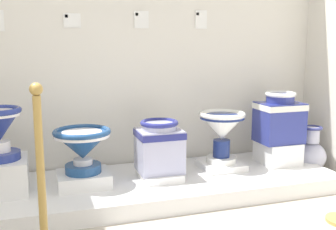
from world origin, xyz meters
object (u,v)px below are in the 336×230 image
at_px(antique_toilet_broad_patterned, 279,117).
at_px(info_placard_second, 72,20).
at_px(antique_toilet_pale_glazed, 82,144).
at_px(info_placard_third, 141,20).
at_px(decorative_vase_companion, 311,153).
at_px(plinth_block_central_ornate, 221,165).
at_px(antique_toilet_central_ornate, 222,128).
at_px(antique_toilet_slender_white, 159,145).
at_px(plinth_block_pale_glazed, 84,179).
at_px(info_placard_fourth, 201,19).
at_px(plinth_block_leftmost, 2,176).
at_px(stanchion_post_near_left, 43,214).
at_px(plinth_block_broad_patterned, 278,152).
at_px(plinth_block_slender_white, 159,174).

height_order(antique_toilet_broad_patterned, info_placard_second, info_placard_second).
distance_m(antique_toilet_pale_glazed, info_placard_third, 1.19).
bearing_deg(info_placard_second, decorative_vase_companion, -11.65).
relative_size(plinth_block_central_ornate, antique_toilet_central_ornate, 0.79).
bearing_deg(antique_toilet_broad_patterned, antique_toilet_slender_white, -176.37).
bearing_deg(plinth_block_pale_glazed, info_placard_fourth, 22.94).
distance_m(plinth_block_central_ornate, info_placard_fourth, 1.29).
bearing_deg(plinth_block_central_ornate, info_placard_second, 160.91).
distance_m(antique_toilet_pale_glazed, decorative_vase_companion, 2.06).
height_order(antique_toilet_pale_glazed, antique_toilet_central_ornate, antique_toilet_central_ornate).
bearing_deg(plinth_block_leftmost, stanchion_post_near_left, -74.82).
bearing_deg(antique_toilet_pale_glazed, plinth_block_broad_patterned, 2.16).
bearing_deg(antique_toilet_slender_white, antique_toilet_broad_patterned, 3.63).
bearing_deg(decorative_vase_companion, antique_toilet_pale_glazed, -178.47).
distance_m(plinth_block_pale_glazed, stanchion_post_near_left, 0.99).
bearing_deg(antique_toilet_central_ornate, stanchion_post_near_left, -145.46).
xyz_separation_m(plinth_block_leftmost, antique_toilet_broad_patterned, (2.26, 0.02, 0.29)).
xyz_separation_m(plinth_block_central_ornate, info_placard_fourth, (-0.04, 0.40, 1.23)).
xyz_separation_m(plinth_block_pale_glazed, info_placard_second, (0.00, 0.47, 1.18)).
xyz_separation_m(antique_toilet_slender_white, decorative_vase_companion, (1.46, 0.06, -0.21)).
bearing_deg(antique_toilet_central_ornate, info_placard_third, 145.46).
xyz_separation_m(plinth_block_leftmost, stanchion_post_near_left, (0.26, -0.97, 0.08)).
xyz_separation_m(plinth_block_central_ornate, antique_toilet_central_ornate, (-0.00, -0.00, 0.32)).
distance_m(plinth_block_leftmost, info_placard_fourth, 2.08).
relative_size(plinth_block_slender_white, info_placard_third, 2.49).
xyz_separation_m(plinth_block_pale_glazed, antique_toilet_slender_white, (0.59, -0.01, 0.22)).
relative_size(plinth_block_pale_glazed, plinth_block_central_ornate, 1.12).
xyz_separation_m(info_placard_second, info_placard_third, (0.57, 0.00, 0.02)).
xyz_separation_m(antique_toilet_pale_glazed, plinth_block_slender_white, (0.59, -0.01, -0.29)).
bearing_deg(stanchion_post_near_left, plinth_block_leftmost, 105.18).
bearing_deg(stanchion_post_near_left, plinth_block_slender_white, 46.11).
relative_size(plinth_block_broad_patterned, info_placard_fourth, 2.01).
relative_size(plinth_block_leftmost, antique_toilet_pale_glazed, 0.93).
height_order(antique_toilet_slender_white, antique_toilet_broad_patterned, antique_toilet_broad_patterned).
height_order(plinth_block_slender_white, antique_toilet_broad_patterned, antique_toilet_broad_patterned).
xyz_separation_m(antique_toilet_slender_white, antique_toilet_central_ornate, (0.57, 0.08, 0.08)).
bearing_deg(antique_toilet_central_ornate, plinth_block_slender_white, -171.88).
height_order(plinth_block_pale_glazed, info_placard_second, info_placard_second).
bearing_deg(info_placard_third, plinth_block_leftmost, -159.08).
height_order(info_placard_second, info_placard_fourth, info_placard_fourth).
bearing_deg(plinth_block_pale_glazed, decorative_vase_companion, 1.53).
xyz_separation_m(antique_toilet_central_ornate, antique_toilet_broad_patterned, (0.54, -0.01, 0.06)).
xyz_separation_m(plinth_block_slender_white, plinth_block_broad_patterned, (1.11, 0.07, 0.07)).
distance_m(plinth_block_pale_glazed, info_placard_fourth, 1.71).
height_order(antique_toilet_pale_glazed, info_placard_third, info_placard_third).
height_order(plinth_block_broad_patterned, stanchion_post_near_left, stanchion_post_near_left).
bearing_deg(antique_toilet_central_ornate, plinth_block_central_ornate, 45.00).
bearing_deg(info_placard_second, plinth_block_slender_white, -39.49).
height_order(plinth_block_slender_white, antique_toilet_slender_white, antique_toilet_slender_white).
height_order(plinth_block_slender_white, info_placard_second, info_placard_second).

